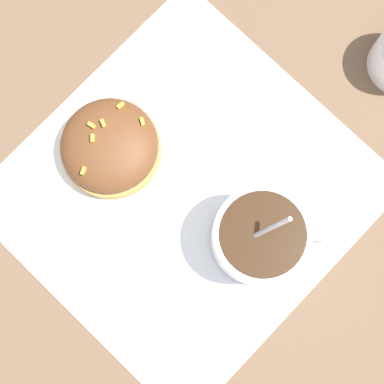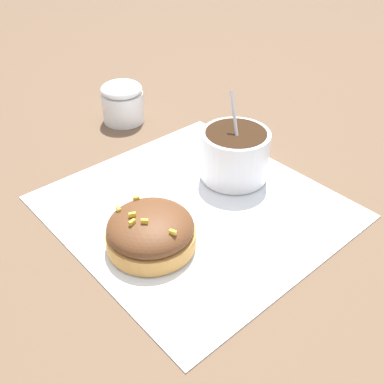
% 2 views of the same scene
% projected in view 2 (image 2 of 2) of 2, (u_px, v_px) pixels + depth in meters
% --- Properties ---
extents(ground_plane, '(3.00, 3.00, 0.00)m').
position_uv_depth(ground_plane, '(195.00, 207.00, 0.53)').
color(ground_plane, brown).
extents(paper_napkin, '(0.33, 0.34, 0.00)m').
position_uv_depth(paper_napkin, '(195.00, 206.00, 0.53)').
color(paper_napkin, white).
rests_on(paper_napkin, ground_plane).
extents(coffee_cup, '(0.10, 0.09, 0.11)m').
position_uv_depth(coffee_cup, '(235.00, 152.00, 0.56)').
color(coffee_cup, white).
rests_on(coffee_cup, paper_napkin).
extents(frosted_pastry, '(0.09, 0.09, 0.04)m').
position_uv_depth(frosted_pastry, '(151.00, 231.00, 0.46)').
color(frosted_pastry, '#D19347').
rests_on(frosted_pastry, paper_napkin).
extents(sugar_bowl, '(0.06, 0.06, 0.06)m').
position_uv_depth(sugar_bowl, '(123.00, 101.00, 0.68)').
color(sugar_bowl, white).
rests_on(sugar_bowl, ground_plane).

